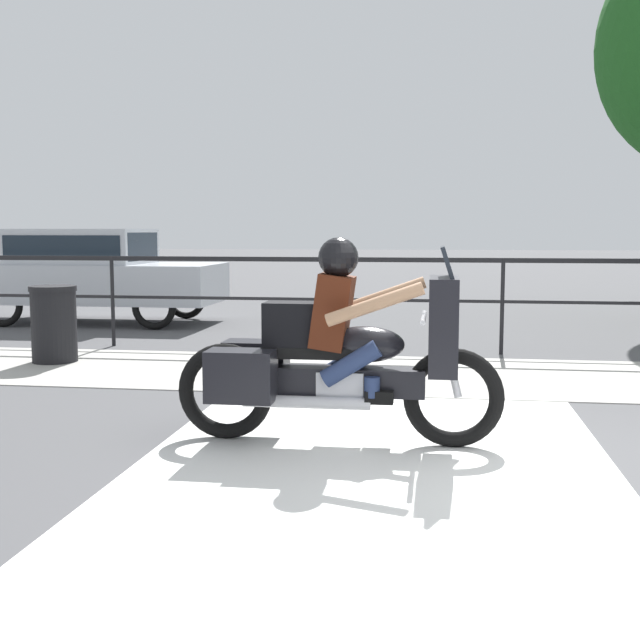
{
  "coord_description": "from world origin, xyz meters",
  "views": [
    {
      "loc": [
        -0.81,
        -5.14,
        1.54
      ],
      "look_at": [
        -1.68,
        0.78,
        0.87
      ],
      "focal_mm": 45.0,
      "sensor_mm": 36.0,
      "label": 1
    }
  ],
  "objects": [
    {
      "name": "sidewalk_band",
      "position": [
        0.0,
        3.4,
        0.01
      ],
      "size": [
        44.0,
        2.4,
        0.01
      ],
      "primitive_type": "cube",
      "color": "#A8A59E",
      "rests_on": "ground"
    },
    {
      "name": "ground_plane",
      "position": [
        0.0,
        0.0,
        0.0
      ],
      "size": [
        120.0,
        120.0,
        0.0
      ],
      "primitive_type": "plane",
      "color": "#4C4C4F"
    },
    {
      "name": "motorcycle",
      "position": [
        -1.51,
        0.54,
        0.67
      ],
      "size": [
        2.39,
        0.76,
        1.5
      ],
      "rotation": [
        0.0,
        0.0,
        -0.07
      ],
      "color": "black",
      "rests_on": "ground"
    },
    {
      "name": "trash_bin",
      "position": [
        -5.24,
        3.62,
        0.45
      ],
      "size": [
        0.54,
        0.54,
        0.9
      ],
      "color": "black",
      "rests_on": "ground"
    },
    {
      "name": "crosswalk_band",
      "position": [
        -1.2,
        -0.2,
        0.0
      ],
      "size": [
        3.15,
        6.0,
        0.01
      ],
      "primitive_type": "cube",
      "color": "silver",
      "rests_on": "ground"
    },
    {
      "name": "fence_railing",
      "position": [
        0.0,
        5.01,
        0.95
      ],
      "size": [
        36.0,
        0.05,
        1.21
      ],
      "color": "black",
      "rests_on": "ground"
    },
    {
      "name": "parked_car",
      "position": [
        -6.54,
        7.57,
        0.9
      ],
      "size": [
        4.1,
        1.74,
        1.57
      ],
      "rotation": [
        0.0,
        0.0,
        0.05
      ],
      "color": "#B7BCC4",
      "rests_on": "ground"
    }
  ]
}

